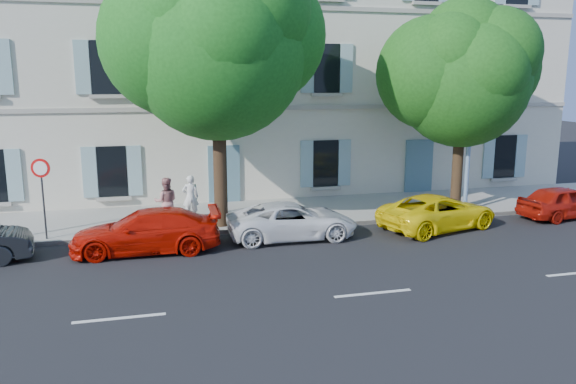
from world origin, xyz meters
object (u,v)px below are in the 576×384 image
object	(u,v)px
tree_right	(463,81)
tree_left	(217,50)
car_red_coupe	(146,231)
pedestrian_a	(191,197)
car_yellow_supercar	(438,212)
car_red_hatchback	(564,202)
road_sign	(42,181)
pedestrian_b	(166,202)
car_white_coupe	(292,221)
street_lamp	(475,86)

from	to	relation	value
tree_right	tree_left	bearing A→B (deg)	-178.44
car_red_coupe	pedestrian_a	size ratio (longest dim) A/B	2.77
car_yellow_supercar	tree_right	size ratio (longest dim) A/B	0.57
pedestrian_a	car_red_coupe	bearing A→B (deg)	65.16
car_red_coupe	car_red_hatchback	distance (m)	15.32
car_yellow_supercar	road_sign	distance (m)	13.19
car_red_hatchback	tree_left	xyz separation A→B (m)	(-12.76, 1.49, 5.47)
pedestrian_b	tree_right	bearing A→B (deg)	-179.24
tree_left	tree_right	bearing A→B (deg)	1.56
pedestrian_b	car_red_coupe	bearing A→B (deg)	76.00
car_white_coupe	tree_right	world-z (taller)	tree_right
pedestrian_a	pedestrian_b	size ratio (longest dim) A/B	0.95
road_sign	car_red_hatchback	bearing A→B (deg)	-3.68
pedestrian_a	car_red_hatchback	bearing A→B (deg)	170.37
tree_right	pedestrian_b	size ratio (longest dim) A/B	4.54
car_white_coupe	tree_left	size ratio (longest dim) A/B	0.46
car_red_hatchback	pedestrian_b	world-z (taller)	pedestrian_b
car_red_hatchback	pedestrian_a	bearing A→B (deg)	70.74
car_red_coupe	street_lamp	size ratio (longest dim) A/B	0.53
car_red_hatchback	pedestrian_a	distance (m)	13.98
car_white_coupe	pedestrian_b	xyz separation A→B (m)	(-3.98, 2.11, 0.40)
road_sign	pedestrian_b	bearing A→B (deg)	11.54
car_red_coupe	car_white_coupe	xyz separation A→B (m)	(4.68, 0.34, -0.05)
car_white_coupe	car_red_hatchback	xyz separation A→B (m)	(10.63, 0.15, 0.03)
car_yellow_supercar	road_sign	xyz separation A→B (m)	(-13.03, 1.46, 1.41)
car_red_coupe	road_sign	xyz separation A→B (m)	(-3.11, 1.68, 1.38)
tree_right	pedestrian_a	xyz separation A→B (m)	(-10.19, 0.98, -4.14)
car_white_coupe	tree_left	bearing A→B (deg)	53.49
tree_right	street_lamp	size ratio (longest dim) A/B	0.92
car_white_coupe	pedestrian_a	size ratio (longest dim) A/B	2.66
car_white_coupe	pedestrian_a	xyz separation A→B (m)	(-3.08, 2.88, 0.36)
tree_left	pedestrian_b	size ratio (longest dim) A/B	5.44
tree_left	street_lamp	bearing A→B (deg)	-1.71
street_lamp	tree_left	bearing A→B (deg)	178.29
car_red_coupe	road_sign	distance (m)	3.79
tree_right	pedestrian_b	world-z (taller)	tree_right
road_sign	street_lamp	xyz separation A→B (m)	(15.10, 0.02, 2.90)
car_red_hatchback	road_sign	distance (m)	18.51
car_red_coupe	road_sign	bearing A→B (deg)	-116.34
car_red_hatchback	tree_left	bearing A→B (deg)	75.33
tree_left	car_red_hatchback	bearing A→B (deg)	-6.65
car_white_coupe	car_red_hatchback	bearing A→B (deg)	-88.08
car_red_coupe	street_lamp	distance (m)	12.84
car_yellow_supercar	street_lamp	world-z (taller)	street_lamp
car_red_coupe	tree_left	world-z (taller)	tree_left
pedestrian_b	tree_left	bearing A→B (deg)	167.54
car_red_hatchback	car_red_coupe	bearing A→B (deg)	83.83
car_yellow_supercar	tree_left	world-z (taller)	tree_left
street_lamp	pedestrian_b	size ratio (longest dim) A/B	4.96
car_red_coupe	pedestrian_a	world-z (taller)	pedestrian_a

